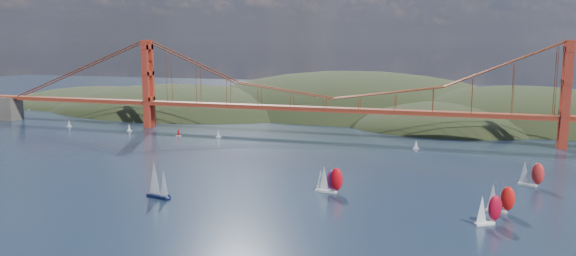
% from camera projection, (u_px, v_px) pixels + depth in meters
% --- Properties ---
extents(ground, '(1200.00, 1200.00, 0.00)m').
position_uv_depth(ground, '(188.00, 243.00, 153.70)').
color(ground, black).
rests_on(ground, ground).
extents(headlands, '(725.00, 225.00, 96.00)m').
position_uv_depth(headlands, '(424.00, 134.00, 404.81)').
color(headlands, black).
rests_on(headlands, ground).
extents(bridge, '(552.00, 12.00, 55.00)m').
position_uv_depth(bridge, '(331.00, 80.00, 318.93)').
color(bridge, maroon).
rests_on(bridge, ground).
extents(sloop_navy, '(9.89, 6.66, 14.68)m').
position_uv_depth(sloop_navy, '(157.00, 180.00, 196.67)').
color(sloop_navy, black).
rests_on(sloop_navy, ground).
extents(racer_0, '(9.47, 4.32, 10.71)m').
position_uv_depth(racer_0, '(330.00, 179.00, 203.70)').
color(racer_0, white).
rests_on(racer_0, ground).
extents(racer_1, '(8.92, 7.37, 10.25)m').
position_uv_depth(racer_1, '(488.00, 209.00, 168.15)').
color(racer_1, white).
rests_on(racer_1, ground).
extents(racer_2, '(9.07, 5.08, 10.17)m').
position_uv_depth(racer_2, '(500.00, 198.00, 180.13)').
color(racer_2, silver).
rests_on(racer_2, ground).
extents(racer_3, '(9.50, 6.01, 10.62)m').
position_uv_depth(racer_3, '(531.00, 173.00, 212.65)').
color(racer_3, silver).
rests_on(racer_3, ground).
extents(racer_rwb, '(7.91, 3.23, 9.09)m').
position_uv_depth(racer_rwb, '(326.00, 180.00, 205.32)').
color(racer_rwb, white).
rests_on(racer_rwb, ground).
extents(distant_boat_0, '(3.00, 2.00, 4.70)m').
position_uv_depth(distant_boat_0, '(69.00, 123.00, 358.95)').
color(distant_boat_0, silver).
rests_on(distant_boat_0, ground).
extents(distant_boat_1, '(3.00, 2.00, 4.70)m').
position_uv_depth(distant_boat_1, '(129.00, 127.00, 341.47)').
color(distant_boat_1, silver).
rests_on(distant_boat_1, ground).
extents(distant_boat_2, '(3.00, 2.00, 4.70)m').
position_uv_depth(distant_boat_2, '(178.00, 132.00, 323.77)').
color(distant_boat_2, silver).
rests_on(distant_boat_2, ground).
extents(distant_boat_3, '(3.00, 2.00, 4.70)m').
position_uv_depth(distant_boat_3, '(218.00, 133.00, 319.94)').
color(distant_boat_3, silver).
rests_on(distant_boat_3, ground).
extents(distant_boat_8, '(3.00, 2.00, 4.70)m').
position_uv_depth(distant_boat_8, '(416.00, 144.00, 286.00)').
color(distant_boat_8, silver).
rests_on(distant_boat_8, ground).
extents(gull, '(0.90, 0.25, 0.17)m').
position_uv_depth(gull, '(29.00, 110.00, 199.55)').
color(gull, white).
rests_on(gull, ground).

